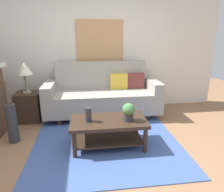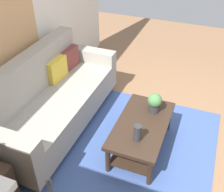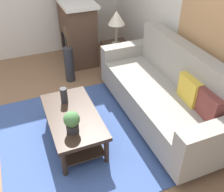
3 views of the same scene
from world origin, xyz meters
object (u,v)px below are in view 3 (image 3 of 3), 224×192
Objects in this scene: throw_pillow_maroon at (209,106)px; tabletop_vase at (64,95)px; couch at (163,93)px; potted_plant_tabletop at (72,121)px; framed_painting at (207,14)px; throw_pillow_mustard at (190,90)px; floor_vase at (69,65)px; side_table at (116,58)px; coffee_table at (73,122)px; table_lamp at (117,19)px; fireplace at (77,31)px.

throw_pillow_maroon is 1.75× the size of tabletop_vase.
couch reaches higher than potted_plant_tabletop.
throw_pillow_maroon is at bearing -25.68° from framed_painting.
potted_plant_tabletop is (-0.10, -1.45, -0.11)m from throw_pillow_mustard.
floor_vase is (-2.18, -1.06, -0.37)m from throw_pillow_maroon.
floor_vase is (-0.04, -0.85, 0.03)m from side_table.
throw_pillow_mustard and throw_pillow_maroon have the same top height.
coffee_table is 5.35× the size of tabletop_vase.
table_lamp is 1.60m from framed_painting.
side_table is at bearing -174.36° from throw_pillow_maroon.
throw_pillow_mustard is 1.75× the size of tabletop_vase.
side_table is (-1.43, -0.09, -0.15)m from couch.
framed_painting is (0.31, 1.75, 0.91)m from tabletop_vase.
side_table is at bearing 133.19° from tabletop_vase.
couch is 2.26m from fireplace.
tabletop_vase is 0.21× the size of framed_painting.
fireplace is (-2.44, 0.76, 0.02)m from potted_plant_tabletop.
floor_vase is (-1.16, 0.35, -0.22)m from tabletop_vase.
potted_plant_tabletop is (-0.45, -1.45, -0.11)m from throw_pillow_maroon.
coffee_table is 2.06m from framed_painting.
throw_pillow_maroon is at bearing 0.00° from throw_pillow_mustard.
throw_pillow_mustard is 1.00× the size of throw_pillow_maroon.
side_table is at bearing 32.39° from fireplace.
couch reaches higher than coffee_table.
framed_painting is (-0.71, 0.34, 0.76)m from throw_pillow_maroon.
tabletop_vase is (-1.02, -1.41, -0.15)m from throw_pillow_maroon.
potted_plant_tabletop is 0.27× the size of framed_painting.
framed_painting is at bearing 79.91° from tabletop_vase.
potted_plant_tabletop is 0.43× the size of floor_vase.
throw_pillow_mustard is 1.48m from coffee_table.
framed_painting is at bearing 21.09° from table_lamp.
tabletop_vase is at bearing -100.09° from framed_painting.
throw_pillow_maroon is at bearing 62.07° from coffee_table.
tabletop_vase is (-0.67, -1.41, -0.15)m from throw_pillow_mustard.
couch is 1.54m from table_lamp.
table_lamp is 0.58× the size of framed_painting.
tabletop_vase is at bearing -115.31° from throw_pillow_mustard.
side_table is (-1.69, 1.24, -0.29)m from potted_plant_tabletop.
throw_pillow_mustard is 1.37× the size of potted_plant_tabletop.
side_table is at bearing 87.22° from floor_vase.
throw_pillow_mustard is at bearing 180.00° from throw_pillow_maroon.
couch reaches higher than throw_pillow_maroon.
tabletop_vase is 0.57m from potted_plant_tabletop.
potted_plant_tabletop is (0.28, -0.07, 0.26)m from coffee_table.
couch reaches higher than throw_pillow_mustard.
side_table is at bearing -158.91° from framed_painting.
fireplace is at bearing -147.61° from side_table.
table_lamp is at bearing -174.36° from throw_pillow_maroon.
fireplace is at bearing 162.18° from coffee_table.
fireplace is at bearing -164.83° from throw_pillow_mustard.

